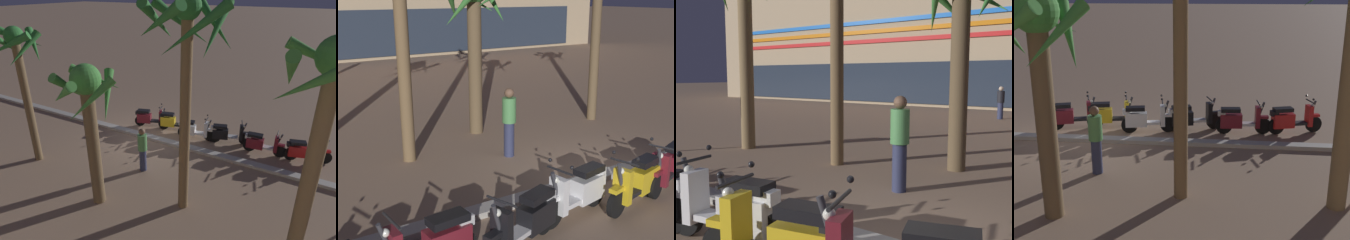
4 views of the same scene
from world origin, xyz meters
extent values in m
cube|color=tan|center=(-5.78, 25.90, 5.78)|extent=(48.48, 11.05, 11.56)
cube|color=red|center=(-5.78, 20.32, 4.57)|extent=(41.21, 0.10, 0.28)
cube|color=orange|center=(-5.78, 20.32, 5.25)|extent=(41.21, 0.10, 0.28)
cube|color=#287AEA|center=(-5.78, 20.32, 5.93)|extent=(41.21, 0.10, 0.28)
cube|color=#283342|center=(-5.78, 20.33, 1.60)|extent=(43.64, 0.12, 2.80)
cube|color=silver|center=(-2.60, -1.26, 0.67)|extent=(0.29, 0.27, 0.16)
cylinder|color=black|center=(-2.46, -1.22, 0.26)|extent=(0.53, 0.19, 0.52)
cylinder|color=black|center=(-1.24, -1.00, 0.26)|extent=(0.53, 0.19, 0.52)
cube|color=white|center=(-1.90, -1.12, 0.32)|extent=(0.64, 0.38, 0.08)
cube|color=white|center=(-1.46, -1.04, 0.44)|extent=(0.73, 0.44, 0.44)
cube|color=black|center=(-1.44, -1.03, 0.79)|extent=(0.64, 0.40, 0.12)
cube|color=white|center=(-2.28, -1.19, 0.55)|extent=(0.20, 0.36, 0.66)
cube|color=white|center=(-2.46, -1.22, 0.55)|extent=(0.34, 0.21, 0.08)
cylinder|color=#333338|center=(-2.36, -1.20, 0.70)|extent=(0.29, 0.12, 0.69)
cylinder|color=black|center=(-2.28, -1.19, 1.02)|extent=(0.14, 0.56, 0.04)
sphere|color=white|center=(-2.38, -1.20, 0.88)|extent=(0.12, 0.12, 0.12)
cube|color=white|center=(-1.16, -0.98, 0.69)|extent=(0.27, 0.24, 0.16)
sphere|color=black|center=(-2.22, -1.42, 1.14)|extent=(0.07, 0.07, 0.07)
sphere|color=black|center=(-2.30, -0.95, 1.14)|extent=(0.07, 0.07, 0.07)
cube|color=black|center=(-0.23, -1.33, 0.81)|extent=(0.65, 0.42, 0.12)
cube|color=gold|center=(-1.05, -1.51, 0.55)|extent=(0.21, 0.36, 0.66)
cube|color=gold|center=(-1.23, -1.55, 0.55)|extent=(0.35, 0.23, 0.08)
cylinder|color=#333338|center=(-1.13, -1.53, 0.70)|extent=(0.29, 0.13, 0.69)
cylinder|color=black|center=(-1.05, -1.51, 1.02)|extent=(0.16, 0.56, 0.04)
sphere|color=white|center=(-1.15, -1.53, 0.88)|extent=(0.12, 0.12, 0.12)
cube|color=black|center=(0.04, -1.26, 0.71)|extent=(0.28, 0.25, 0.16)
sphere|color=black|center=(-0.98, -1.74, 1.14)|extent=(0.07, 0.07, 0.07)
sphere|color=black|center=(-1.08, -1.27, 1.14)|extent=(0.07, 0.07, 0.07)
cube|color=black|center=(1.00, -1.11, 0.80)|extent=(0.66, 0.47, 0.12)
cylinder|color=#333338|center=(0.09, -1.39, 0.70)|extent=(0.29, 0.15, 0.69)
cylinder|color=black|center=(0.17, -1.37, 1.02)|extent=(0.21, 0.55, 0.04)
sphere|color=white|center=(0.07, -1.40, 0.88)|extent=(0.12, 0.12, 0.12)
sphere|color=black|center=(0.26, -1.59, 1.14)|extent=(0.07, 0.07, 0.07)
sphere|color=black|center=(0.12, -1.13, 1.14)|extent=(0.07, 0.07, 0.07)
cylinder|color=olive|center=(-6.67, 3.35, 2.56)|extent=(0.39, 0.39, 5.13)
cylinder|color=brown|center=(-3.34, 3.21, 2.97)|extent=(0.31, 0.31, 5.94)
cylinder|color=brown|center=(-0.87, 4.32, 2.04)|extent=(0.39, 0.39, 4.08)
cone|color=#3D8438|center=(-1.35, 4.68, 3.69)|extent=(1.05, 1.28, 1.19)
cone|color=#3D8438|center=(-1.34, 4.04, 3.63)|extent=(0.89, 1.27, 1.29)
cylinder|color=#2D3351|center=(-1.13, 2.15, 0.44)|extent=(0.26, 0.26, 0.88)
cylinder|color=#4C8C4C|center=(-1.13, 2.15, 1.19)|extent=(0.34, 0.34, 0.62)
sphere|color=brown|center=(-1.13, 2.15, 1.61)|extent=(0.24, 0.24, 0.24)
cylinder|color=#2D3351|center=(-2.84, 15.54, 0.40)|extent=(0.26, 0.26, 0.79)
cylinder|color=black|center=(-2.84, 15.54, 1.07)|extent=(0.34, 0.34, 0.56)
sphere|color=beige|center=(-2.84, 15.54, 1.46)|extent=(0.21, 0.21, 0.21)
camera|label=1|loc=(-6.59, 9.93, 6.36)|focal=31.58mm
camera|label=2|loc=(-6.83, -6.57, 3.92)|focal=47.23mm
camera|label=3|loc=(2.12, -3.97, 2.08)|focal=41.66mm
camera|label=4|loc=(-4.31, 12.00, 4.51)|focal=46.91mm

